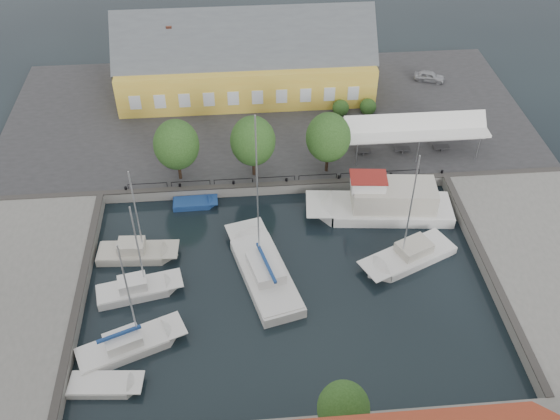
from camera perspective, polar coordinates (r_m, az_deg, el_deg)
name	(u,v)px	position (r m, az deg, el deg)	size (l,w,h in m)	color
ground	(286,271)	(51.75, 0.56, -5.58)	(140.00, 140.00, 0.00)	black
north_quay	(267,117)	(69.35, -1.19, 8.52)	(56.00, 26.00, 1.00)	#2D2D30
west_quay	(6,302)	(53.22, -23.76, -7.73)	(12.00, 24.00, 1.00)	slate
east_quay	(555,268)	(56.04, 23.87, -4.86)	(12.00, 24.00, 1.00)	slate
quay_edge_fittings	(281,223)	(54.42, 0.13, -1.20)	(56.00, 24.72, 0.40)	#383533
warehouse	(240,62)	(71.97, -3.65, 13.33)	(28.56, 14.00, 9.55)	gold
tent_canopy	(415,129)	(62.88, 12.25, 7.26)	(14.00, 4.00, 2.83)	white
quay_trees	(253,141)	(57.68, -2.50, 6.32)	(18.20, 4.20, 6.30)	black
car_silver	(429,76)	(76.93, 13.50, 11.80)	(1.43, 3.56, 1.21)	#ABADB3
car_red	(177,150)	(62.92, -9.44, 5.46)	(1.40, 4.01, 1.32)	maroon
center_sailboat	(264,272)	(51.15, -1.48, -5.72)	(6.10, 11.75, 15.27)	white
trawler	(385,205)	(57.14, 9.59, 0.47)	(13.65, 5.22, 5.00)	white
east_boat_b	(409,257)	(53.61, 11.74, -4.24)	(8.85, 6.10, 11.64)	white
west_boat_b	(136,254)	(54.15, -13.01, -3.94)	(6.98, 2.70, 9.58)	beige
west_boat_c	(138,291)	(51.18, -12.88, -7.20)	(7.06, 3.49, 9.45)	white
west_boat_d	(129,346)	(47.73, -13.63, -12.03)	(8.20, 5.16, 10.75)	white
launch_sw	(105,386)	(46.34, -15.71, -15.25)	(5.33, 2.36, 0.98)	white
launch_nw	(195,204)	(58.39, -7.82, 0.52)	(4.23, 1.75, 0.88)	navy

